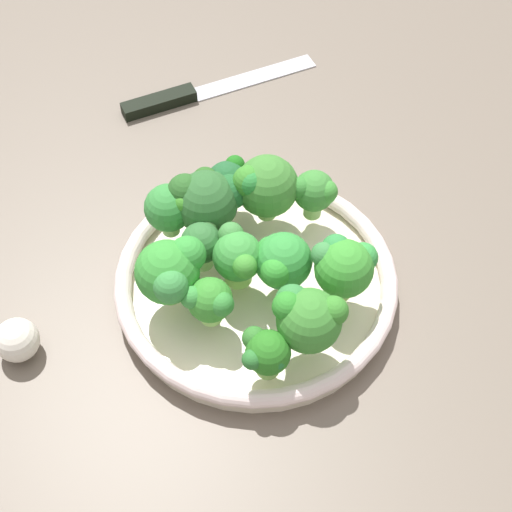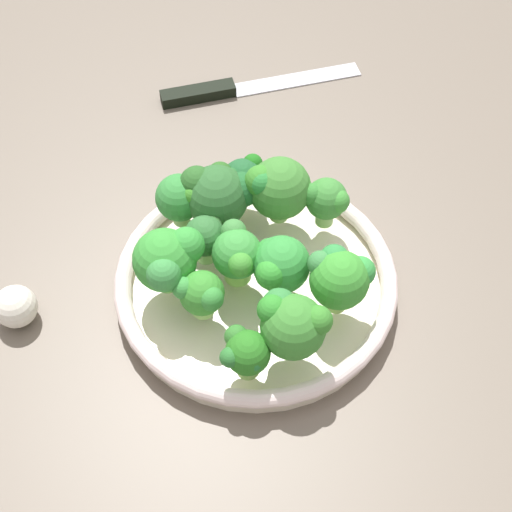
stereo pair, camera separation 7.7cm
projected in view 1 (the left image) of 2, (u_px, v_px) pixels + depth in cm
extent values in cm
cube|color=#6B5F52|center=(263.00, 271.00, 85.45)|extent=(130.00, 130.00, 2.50)
cylinder|color=#F0E1C5|center=(256.00, 288.00, 81.66)|extent=(28.03, 28.03, 1.45)
torus|color=silver|center=(256.00, 279.00, 80.39)|extent=(29.20, 29.20, 1.77)
cylinder|color=#8BCB64|center=(170.00, 291.00, 77.12)|extent=(2.13, 2.13, 2.12)
sphere|color=green|center=(167.00, 272.00, 74.65)|extent=(6.33, 6.33, 6.33)
sphere|color=#398B40|center=(171.00, 286.00, 72.43)|extent=(3.36, 3.36, 3.36)
sphere|color=green|center=(187.00, 255.00, 74.44)|extent=(3.66, 3.66, 3.66)
cylinder|color=#82BC65|center=(171.00, 225.00, 82.29)|extent=(1.86, 1.86, 2.09)
sphere|color=#338539|center=(168.00, 208.00, 80.16)|extent=(5.03, 5.03, 5.03)
sphere|color=#3A8B35|center=(180.00, 194.00, 80.27)|extent=(2.11, 2.11, 2.11)
sphere|color=#378E28|center=(186.00, 207.00, 79.42)|extent=(2.62, 2.62, 2.62)
sphere|color=#3B8828|center=(183.00, 203.00, 78.78)|extent=(2.22, 2.22, 2.22)
cylinder|color=#8FD159|center=(238.00, 272.00, 78.49)|extent=(2.76, 2.76, 2.09)
sphere|color=green|center=(238.00, 256.00, 76.37)|extent=(5.02, 5.02, 5.02)
sphere|color=#3D8E2F|center=(245.00, 266.00, 74.33)|extent=(2.42, 2.42, 2.42)
sphere|color=#3E833C|center=(231.00, 235.00, 76.78)|extent=(2.58, 2.58, 2.58)
cylinder|color=#83C359|center=(283.00, 277.00, 78.46)|extent=(2.21, 2.21, 1.61)
sphere|color=green|center=(283.00, 261.00, 76.33)|extent=(5.75, 5.75, 5.75)
sphere|color=green|center=(275.00, 272.00, 74.60)|extent=(3.04, 3.04, 3.04)
sphere|color=#318B35|center=(269.00, 251.00, 76.33)|extent=(2.86, 2.86, 2.86)
cylinder|color=#8BC267|center=(313.00, 207.00, 83.68)|extent=(1.93, 1.93, 2.24)
sphere|color=#3B8235|center=(314.00, 191.00, 81.64)|extent=(4.44, 4.44, 4.44)
sphere|color=#3C8E34|center=(325.00, 192.00, 80.95)|extent=(2.61, 2.61, 2.61)
sphere|color=#337B2F|center=(300.00, 188.00, 80.66)|extent=(2.35, 2.35, 2.35)
cylinder|color=#8EC165|center=(267.00, 207.00, 83.61)|extent=(2.04, 2.04, 2.33)
sphere|color=#3D7F31|center=(267.00, 186.00, 80.98)|extent=(6.61, 6.61, 6.61)
sphere|color=#368329|center=(249.00, 181.00, 79.51)|extent=(3.37, 3.37, 3.37)
sphere|color=#2C8536|center=(250.00, 183.00, 79.15)|extent=(2.84, 2.84, 2.84)
cylinder|color=#83C45E|center=(307.00, 339.00, 73.52)|extent=(1.86, 1.86, 2.49)
sphere|color=#3A822F|center=(309.00, 321.00, 70.96)|extent=(6.09, 6.09, 6.09)
sphere|color=#36822A|center=(333.00, 311.00, 69.92)|extent=(2.78, 2.78, 2.78)
sphere|color=#2D8728|center=(288.00, 306.00, 70.05)|extent=(2.79, 2.79, 2.79)
sphere|color=#327F3A|center=(292.00, 302.00, 71.17)|extent=(3.29, 3.29, 3.29)
cylinder|color=#92C973|center=(203.00, 257.00, 79.68)|extent=(2.19, 2.19, 2.04)
sphere|color=#306832|center=(201.00, 243.00, 77.79)|extent=(4.21, 4.21, 4.21)
sphere|color=#217024|center=(191.00, 247.00, 76.77)|extent=(2.52, 2.52, 2.52)
sphere|color=#32662E|center=(207.00, 231.00, 78.30)|extent=(2.14, 2.14, 2.14)
cylinder|color=#8DBE69|center=(228.00, 197.00, 84.96)|extent=(2.09, 2.09, 1.67)
sphere|color=#20592D|center=(227.00, 182.00, 83.12)|extent=(4.54, 4.54, 4.54)
sphere|color=#26622A|center=(217.00, 181.00, 81.54)|extent=(2.12, 2.12, 2.12)
sphere|color=#1C6819|center=(235.00, 165.00, 83.38)|extent=(2.18, 2.18, 2.18)
sphere|color=#2C672C|center=(240.00, 177.00, 83.27)|extent=(1.92, 1.92, 1.92)
cylinder|color=#84C256|center=(207.00, 222.00, 82.67)|extent=(2.76, 2.76, 1.88)
sphere|color=#2C602D|center=(206.00, 202.00, 80.20)|extent=(6.66, 6.66, 6.66)
sphere|color=#285B23|center=(185.00, 191.00, 79.32)|extent=(3.64, 3.64, 3.64)
sphere|color=#205E2B|center=(230.00, 192.00, 80.51)|extent=(3.74, 3.74, 3.74)
sphere|color=#2A5E21|center=(205.00, 180.00, 81.53)|extent=(2.79, 2.79, 2.79)
cylinder|color=#9CCB62|center=(341.00, 287.00, 77.17)|extent=(2.02, 2.02, 2.46)
sphere|color=green|center=(344.00, 269.00, 74.69)|extent=(5.79, 5.79, 5.79)
sphere|color=#398240|center=(324.00, 255.00, 74.28)|extent=(2.51, 2.51, 2.51)
sphere|color=#2F883E|center=(336.00, 249.00, 74.80)|extent=(2.95, 2.95, 2.95)
sphere|color=green|center=(363.00, 258.00, 75.09)|extent=(3.01, 3.01, 3.01)
cylinder|color=#93CB66|center=(211.00, 313.00, 75.81)|extent=(2.18, 2.18, 1.64)
sphere|color=#37892D|center=(210.00, 300.00, 74.01)|extent=(4.43, 4.43, 4.43)
sphere|color=#378D3A|center=(192.00, 297.00, 73.00)|extent=(2.20, 2.20, 2.20)
sphere|color=#338534|center=(222.00, 304.00, 72.81)|extent=(2.41, 2.41, 2.41)
cylinder|color=#7FB352|center=(268.00, 365.00, 72.25)|extent=(2.21, 2.21, 1.77)
sphere|color=#28731F|center=(268.00, 353.00, 70.45)|extent=(4.22, 4.22, 4.22)
sphere|color=#247231|center=(276.00, 361.00, 69.64)|extent=(1.80, 1.80, 1.80)
sphere|color=#2F7229|center=(254.00, 338.00, 70.87)|extent=(2.24, 2.24, 2.24)
sphere|color=#2A6F2D|center=(252.00, 359.00, 69.38)|extent=(1.91, 1.91, 1.91)
cube|color=silver|center=(254.00, 77.00, 102.90)|extent=(17.10, 6.83, 0.40)
cube|color=black|center=(159.00, 102.00, 99.11)|extent=(9.84, 4.57, 1.50)
sphere|color=silver|center=(17.00, 340.00, 76.08)|extent=(4.42, 4.42, 4.42)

